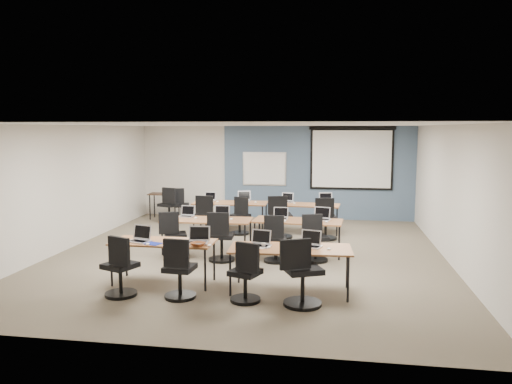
% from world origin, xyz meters
% --- Properties ---
extents(floor, '(8.00, 9.00, 0.02)m').
position_xyz_m(floor, '(0.00, 0.00, 0.00)').
color(floor, '#6B6354').
rests_on(floor, ground).
extents(ceiling, '(8.00, 9.00, 0.02)m').
position_xyz_m(ceiling, '(0.00, 0.00, 2.70)').
color(ceiling, white).
rests_on(ceiling, ground).
extents(wall_back, '(8.00, 0.04, 2.70)m').
position_xyz_m(wall_back, '(0.00, 4.50, 1.35)').
color(wall_back, beige).
rests_on(wall_back, ground).
extents(wall_front, '(8.00, 0.04, 2.70)m').
position_xyz_m(wall_front, '(0.00, -4.50, 1.35)').
color(wall_front, beige).
rests_on(wall_front, ground).
extents(wall_left, '(0.04, 9.00, 2.70)m').
position_xyz_m(wall_left, '(-4.00, 0.00, 1.35)').
color(wall_left, beige).
rests_on(wall_left, ground).
extents(wall_right, '(0.04, 9.00, 2.70)m').
position_xyz_m(wall_right, '(4.00, 0.00, 1.35)').
color(wall_right, beige).
rests_on(wall_right, ground).
extents(blue_accent_panel, '(5.50, 0.04, 2.70)m').
position_xyz_m(blue_accent_panel, '(1.25, 4.47, 1.35)').
color(blue_accent_panel, '#3D5977').
rests_on(blue_accent_panel, wall_back).
extents(whiteboard, '(1.28, 0.03, 0.98)m').
position_xyz_m(whiteboard, '(-0.30, 4.43, 1.45)').
color(whiteboard, silver).
rests_on(whiteboard, wall_back).
extents(projector_screen, '(2.40, 0.10, 1.82)m').
position_xyz_m(projector_screen, '(2.20, 4.41, 1.89)').
color(projector_screen, black).
rests_on(projector_screen, wall_back).
extents(training_table_front_left, '(1.73, 0.72, 0.73)m').
position_xyz_m(training_table_front_left, '(-1.10, -2.09, 0.68)').
color(training_table_front_left, '#926236').
rests_on(training_table_front_left, floor).
extents(training_table_front_right, '(1.94, 0.81, 0.73)m').
position_xyz_m(training_table_front_right, '(1.07, -2.21, 0.69)').
color(training_table_front_right, '#9E683F').
rests_on(training_table_front_right, floor).
extents(training_table_mid_left, '(1.87, 0.78, 0.73)m').
position_xyz_m(training_table_mid_left, '(-0.89, 0.04, 0.69)').
color(training_table_mid_left, '#A2602D').
rests_on(training_table_mid_left, floor).
extents(training_table_mid_right, '(1.84, 0.77, 0.73)m').
position_xyz_m(training_table_mid_right, '(1.01, 0.23, 0.69)').
color(training_table_mid_right, '#A96F42').
rests_on(training_table_mid_right, floor).
extents(training_table_back_left, '(1.90, 0.79, 0.73)m').
position_xyz_m(training_table_back_left, '(-0.91, 2.48, 0.69)').
color(training_table_back_left, olive).
rests_on(training_table_back_left, floor).
extents(training_table_back_right, '(1.66, 0.69, 0.73)m').
position_xyz_m(training_table_back_right, '(1.05, 2.45, 0.68)').
color(training_table_back_right, '#9F6A44').
rests_on(training_table_back_right, floor).
extents(laptop_0, '(0.35, 0.30, 0.27)m').
position_xyz_m(laptop_0, '(-1.48, -2.15, 0.80)').
color(laptop_0, silver).
rests_on(laptop_0, training_table_front_left).
extents(mouse_0, '(0.06, 0.10, 0.03)m').
position_xyz_m(mouse_0, '(-1.26, -2.37, 0.74)').
color(mouse_0, white).
rests_on(mouse_0, training_table_front_left).
extents(task_chair_0, '(0.53, 0.51, 0.99)m').
position_xyz_m(task_chair_0, '(-1.53, -2.86, 0.41)').
color(task_chair_0, black).
rests_on(task_chair_0, floor).
extents(laptop_1, '(0.36, 0.30, 0.27)m').
position_xyz_m(laptop_1, '(-0.48, -2.10, 0.80)').
color(laptop_1, '#B6B6B8').
rests_on(laptop_1, training_table_front_left).
extents(mouse_1, '(0.09, 0.11, 0.04)m').
position_xyz_m(mouse_1, '(-0.23, -2.30, 0.74)').
color(mouse_1, white).
rests_on(mouse_1, training_table_front_left).
extents(task_chair_1, '(0.49, 0.49, 0.98)m').
position_xyz_m(task_chair_1, '(-0.59, -2.81, 0.40)').
color(task_chair_1, black).
rests_on(task_chair_1, floor).
extents(laptop_2, '(0.33, 0.28, 0.25)m').
position_xyz_m(laptop_2, '(0.58, -2.15, 0.79)').
color(laptop_2, '#A8A8AA').
rests_on(laptop_2, training_table_front_right).
extents(mouse_2, '(0.08, 0.11, 0.03)m').
position_xyz_m(mouse_2, '(0.73, -2.27, 0.74)').
color(mouse_2, white).
rests_on(mouse_2, training_table_front_right).
extents(task_chair_2, '(0.49, 0.47, 0.95)m').
position_xyz_m(task_chair_2, '(0.46, -2.80, 0.39)').
color(task_chair_2, black).
rests_on(task_chair_2, floor).
extents(laptop_3, '(0.34, 0.29, 0.26)m').
position_xyz_m(laptop_3, '(1.39, -2.07, 0.79)').
color(laptop_3, silver).
rests_on(laptop_3, training_table_front_right).
extents(mouse_3, '(0.08, 0.10, 0.03)m').
position_xyz_m(mouse_3, '(1.69, -2.24, 0.74)').
color(mouse_3, white).
rests_on(mouse_3, training_table_front_right).
extents(task_chair_3, '(0.62, 0.58, 1.05)m').
position_xyz_m(task_chair_3, '(1.29, -2.84, 0.44)').
color(task_chair_3, black).
rests_on(task_chair_3, floor).
extents(laptop_4, '(0.31, 0.26, 0.23)m').
position_xyz_m(laptop_4, '(-1.40, 0.27, 0.79)').
color(laptop_4, silver).
rests_on(laptop_4, training_table_mid_left).
extents(mouse_4, '(0.06, 0.10, 0.03)m').
position_xyz_m(mouse_4, '(-1.14, 0.08, 0.74)').
color(mouse_4, white).
rests_on(mouse_4, training_table_mid_left).
extents(task_chair_4, '(0.52, 0.49, 0.98)m').
position_xyz_m(task_chair_4, '(-1.45, -0.49, 0.40)').
color(task_chair_4, black).
rests_on(task_chair_4, floor).
extents(laptop_5, '(0.33, 0.28, 0.25)m').
position_xyz_m(laptop_5, '(-0.64, 0.29, 0.79)').
color(laptop_5, silver).
rests_on(laptop_5, training_table_mid_left).
extents(mouse_5, '(0.07, 0.11, 0.04)m').
position_xyz_m(mouse_5, '(-0.37, 0.06, 0.74)').
color(mouse_5, white).
rests_on(mouse_5, training_table_mid_left).
extents(task_chair_5, '(0.53, 0.53, 1.01)m').
position_xyz_m(task_chair_5, '(-0.45, -0.56, 0.42)').
color(task_chair_5, black).
rests_on(task_chair_5, floor).
extents(laptop_6, '(0.31, 0.26, 0.24)m').
position_xyz_m(laptop_6, '(0.63, 0.35, 0.79)').
color(laptop_6, silver).
rests_on(laptop_6, training_table_mid_right).
extents(mouse_6, '(0.09, 0.11, 0.03)m').
position_xyz_m(mouse_6, '(0.75, 0.03, 0.74)').
color(mouse_6, white).
rests_on(mouse_6, training_table_mid_right).
extents(task_chair_6, '(0.48, 0.48, 0.96)m').
position_xyz_m(task_chair_6, '(0.62, -0.47, 0.39)').
color(task_chair_6, black).
rests_on(task_chair_6, floor).
extents(laptop_7, '(0.34, 0.29, 0.26)m').
position_xyz_m(laptop_7, '(1.50, 0.36, 0.79)').
color(laptop_7, '#ADADB5').
rests_on(laptop_7, training_table_mid_right).
extents(mouse_7, '(0.08, 0.11, 0.04)m').
position_xyz_m(mouse_7, '(1.60, 0.07, 0.74)').
color(mouse_7, white).
rests_on(mouse_7, training_table_mid_right).
extents(task_chair_7, '(0.51, 0.50, 0.98)m').
position_xyz_m(task_chair_7, '(1.38, -0.30, 0.40)').
color(task_chair_7, black).
rests_on(task_chair_7, floor).
extents(laptop_8, '(0.30, 0.26, 0.23)m').
position_xyz_m(laptop_8, '(-1.50, 2.65, 0.79)').
color(laptop_8, '#AAAAB1').
rests_on(laptop_8, training_table_back_left).
extents(mouse_8, '(0.08, 0.11, 0.03)m').
position_xyz_m(mouse_8, '(-1.25, 2.48, 0.74)').
color(mouse_8, white).
rests_on(mouse_8, training_table_back_left).
extents(task_chair_8, '(0.54, 0.54, 1.02)m').
position_xyz_m(task_chair_8, '(-1.36, 1.71, 0.42)').
color(task_chair_8, black).
rests_on(task_chair_8, floor).
extents(laptop_9, '(0.34, 0.29, 0.26)m').
position_xyz_m(laptop_9, '(-0.62, 2.78, 0.79)').
color(laptop_9, silver).
rests_on(laptop_9, training_table_back_left).
extents(mouse_9, '(0.08, 0.11, 0.04)m').
position_xyz_m(mouse_9, '(-0.25, 2.51, 0.74)').
color(mouse_9, white).
rests_on(mouse_9, training_table_back_left).
extents(task_chair_9, '(0.51, 0.48, 0.96)m').
position_xyz_m(task_chair_9, '(-0.56, 1.98, 0.39)').
color(task_chair_9, black).
rests_on(task_chair_9, floor).
extents(laptop_10, '(0.31, 0.26, 0.24)m').
position_xyz_m(laptop_10, '(0.54, 2.76, 0.79)').
color(laptop_10, '#A9A9A9').
rests_on(laptop_10, training_table_back_right).
extents(mouse_10, '(0.09, 0.11, 0.03)m').
position_xyz_m(mouse_10, '(0.74, 2.50, 0.74)').
color(mouse_10, white).
rests_on(mouse_10, training_table_back_right).
extents(task_chair_10, '(0.57, 0.57, 1.04)m').
position_xyz_m(task_chair_10, '(0.47, 1.72, 0.43)').
color(task_chair_10, black).
rests_on(task_chair_10, floor).
extents(laptop_11, '(0.34, 0.29, 0.26)m').
position_xyz_m(laptop_11, '(1.52, 2.77, 0.79)').
color(laptop_11, '#A8A8A8').
rests_on(laptop_11, training_table_back_right).
extents(mouse_11, '(0.07, 0.10, 0.03)m').
position_xyz_m(mouse_11, '(1.73, 2.55, 0.74)').
color(mouse_11, white).
rests_on(mouse_11, training_table_back_right).
extents(task_chair_11, '(0.55, 0.55, 1.02)m').
position_xyz_m(task_chair_11, '(1.55, 1.74, 0.42)').
color(task_chair_11, black).
rests_on(task_chair_11, floor).
extents(blue_mousepad, '(0.32, 0.29, 0.01)m').
position_xyz_m(blue_mousepad, '(-1.19, -2.29, 0.73)').
color(blue_mousepad, navy).
rests_on(blue_mousepad, training_table_front_left).
extents(snack_bowl, '(0.33, 0.33, 0.06)m').
position_xyz_m(snack_bowl, '(-0.42, -2.33, 0.76)').
color(snack_bowl, brown).
rests_on(snack_bowl, training_table_front_left).
extents(snack_plate, '(0.20, 0.20, 0.01)m').
position_xyz_m(snack_plate, '(0.64, -2.28, 0.74)').
color(snack_plate, white).
rests_on(snack_plate, training_table_front_right).
extents(coffee_cup, '(0.05, 0.05, 0.05)m').
position_xyz_m(coffee_cup, '(0.65, -2.27, 0.77)').
color(coffee_cup, white).
rests_on(coffee_cup, snack_plate).
extents(utility_table, '(0.88, 0.49, 0.75)m').
position_xyz_m(utility_table, '(-3.15, 3.77, 0.65)').
color(utility_table, '#382517').
rests_on(utility_table, floor).
extents(spare_chair_a, '(0.49, 0.48, 0.97)m').
position_xyz_m(spare_chair_a, '(-2.56, 3.43, 0.40)').
color(spare_chair_a, black).
rests_on(spare_chair_a, floor).
extents(spare_chair_b, '(0.56, 0.54, 1.01)m').
position_xyz_m(spare_chair_b, '(-2.80, 3.15, 0.42)').
color(spare_chair_b, black).
rests_on(spare_chair_b, floor).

